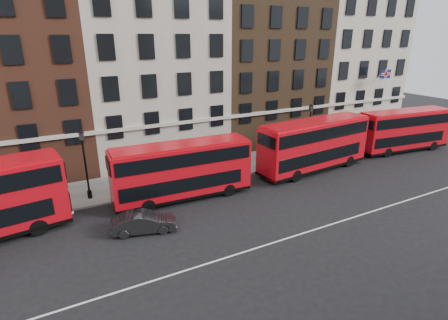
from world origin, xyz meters
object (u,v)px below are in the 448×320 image
bus_b (182,170)px  traffic_light (375,126)px  bus_d (404,130)px  car_front (144,222)px  bus_c (314,144)px

bus_b → traffic_light: (23.31, 2.31, 0.11)m
bus_d → car_front: 29.07m
car_front → bus_d: bearing=-68.2°
bus_c → bus_d: size_ratio=1.06×
bus_c → traffic_light: (10.64, 2.32, -0.07)m
bus_c → bus_b: bearing=175.3°
bus_d → car_front: bearing=-166.8°
bus_b → traffic_light: size_ratio=3.20×
bus_b → car_front: bus_b is taller
traffic_light → bus_c: bearing=-167.7°
bus_d → traffic_light: size_ratio=3.25×
bus_b → car_front: 5.41m
bus_b → bus_c: bearing=2.8°
bus_b → bus_c: size_ratio=0.92×
bus_d → traffic_light: bus_d is taller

